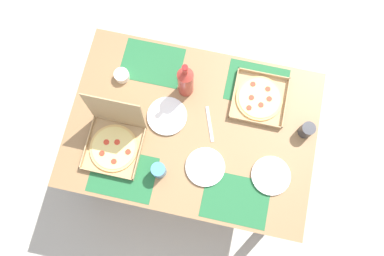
{
  "coord_description": "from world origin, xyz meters",
  "views": [
    {
      "loc": [
        0.11,
        -0.49,
        2.75
      ],
      "look_at": [
        0.0,
        0.0,
        0.74
      ],
      "focal_mm": 34.16,
      "sensor_mm": 36.0,
      "label": 1
    }
  ],
  "objects": [
    {
      "name": "knife_by_far_left",
      "position": [
        0.09,
        0.04,
        0.74
      ],
      "size": [
        0.09,
        0.2,
        0.0
      ],
      "primitive_type": "cube",
      "rotation": [
        0.0,
        0.0,
        5.07
      ],
      "color": "#B7B7BC",
      "rests_on": "dining_table"
    },
    {
      "name": "plate_near_right",
      "position": [
        0.12,
        -0.2,
        0.75
      ],
      "size": [
        0.22,
        0.22,
        0.02
      ],
      "color": "white",
      "rests_on": "dining_table"
    },
    {
      "name": "condiment_bowl",
      "position": [
        -0.47,
        0.22,
        0.76
      ],
      "size": [
        0.09,
        0.09,
        0.05
      ],
      "primitive_type": "cylinder",
      "color": "white",
      "rests_on": "dining_table"
    },
    {
      "name": "placemat_near_right",
      "position": [
        0.32,
        -0.34,
        0.74
      ],
      "size": [
        0.36,
        0.26,
        0.0
      ],
      "primitive_type": "cube",
      "color": "#236638",
      "rests_on": "dining_table"
    },
    {
      "name": "soda_bottle",
      "position": [
        -0.08,
        0.22,
        0.87
      ],
      "size": [
        0.09,
        0.09,
        0.32
      ],
      "color": "#B2382D",
      "rests_on": "dining_table"
    },
    {
      "name": "placemat_far_right",
      "position": [
        0.32,
        0.34,
        0.74
      ],
      "size": [
        0.36,
        0.26,
        0.0
      ],
      "primitive_type": "cube",
      "color": "#236638",
      "rests_on": "dining_table"
    },
    {
      "name": "dining_table",
      "position": [
        0.0,
        0.0,
        0.63
      ],
      "size": [
        1.41,
        0.98,
        0.74
      ],
      "color": "#3F3328",
      "rests_on": "ground_plane"
    },
    {
      "name": "pizza_box_corner_right",
      "position": [
        -0.4,
        -0.17,
        0.79
      ],
      "size": [
        0.31,
        0.33,
        0.34
      ],
      "color": "tan",
      "rests_on": "dining_table"
    },
    {
      "name": "cup_clear_left",
      "position": [
        -0.12,
        -0.28,
        0.79
      ],
      "size": [
        0.08,
        0.08,
        0.11
      ],
      "primitive_type": "cylinder",
      "color": "teal",
      "rests_on": "dining_table"
    },
    {
      "name": "cup_dark",
      "position": [
        0.63,
        0.11,
        0.79
      ],
      "size": [
        0.08,
        0.08,
        0.09
      ],
      "primitive_type": "cylinder",
      "color": "#333338",
      "rests_on": "dining_table"
    },
    {
      "name": "placemat_near_left",
      "position": [
        -0.32,
        -0.34,
        0.74
      ],
      "size": [
        0.36,
        0.26,
        0.0
      ],
      "primitive_type": "cube",
      "color": "#236638",
      "rests_on": "dining_table"
    },
    {
      "name": "plate_far_left",
      "position": [
        -0.15,
        0.04,
        0.75
      ],
      "size": [
        0.23,
        0.23,
        0.02
      ],
      "color": "white",
      "rests_on": "dining_table"
    },
    {
      "name": "plate_far_right",
      "position": [
        0.48,
        -0.17,
        0.75
      ],
      "size": [
        0.22,
        0.22,
        0.02
      ],
      "color": "white",
      "rests_on": "dining_table"
    },
    {
      "name": "placemat_far_left",
      "position": [
        -0.32,
        0.34,
        0.74
      ],
      "size": [
        0.36,
        0.26,
        0.0
      ],
      "primitive_type": "cube",
      "color": "#236638",
      "rests_on": "dining_table"
    },
    {
      "name": "pizza_box_corner_left",
      "position": [
        0.34,
        0.25,
        0.75
      ],
      "size": [
        0.31,
        0.31,
        0.04
      ],
      "color": "tan",
      "rests_on": "dining_table"
    },
    {
      "name": "ground_plane",
      "position": [
        0.0,
        0.0,
        0.0
      ],
      "size": [
        6.0,
        6.0,
        0.0
      ],
      "primitive_type": "plane",
      "color": "beige"
    }
  ]
}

